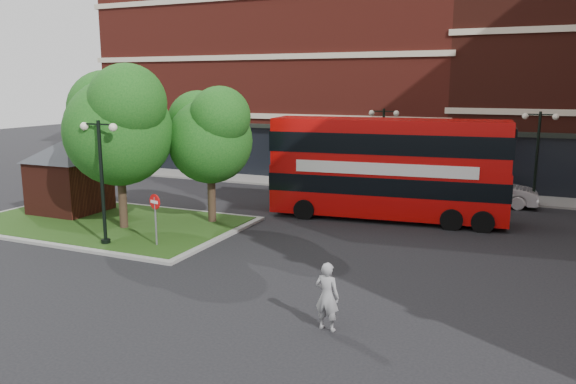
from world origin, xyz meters
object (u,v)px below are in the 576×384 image
at_px(bus, 387,162).
at_px(car_silver, 314,176).
at_px(car_white, 491,191).
at_px(woman, 327,296).

height_order(bus, car_silver, bus).
bearing_deg(car_white, bus, 138.22).
xyz_separation_m(bus, car_silver, (-6.24, 6.72, -2.09)).
distance_m(bus, woman, 13.01).
bearing_deg(car_white, car_silver, 80.18).
xyz_separation_m(woman, car_silver, (-7.84, 19.50, -0.27)).
bearing_deg(woman, bus, -75.96).
bearing_deg(bus, car_white, 43.99).
bearing_deg(bus, woman, -88.89).
relative_size(bus, woman, 6.03).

